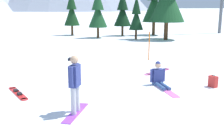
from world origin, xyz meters
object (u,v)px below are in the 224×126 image
(trail_marker_pole, at_px, (149,46))
(pine_tree_young, at_px, (154,2))
(loose_snowboard_far_spare, at_px, (18,93))
(pine_tree_twin, at_px, (136,15))
(backpack_red, at_px, (213,82))
(pine_tree_slender, at_px, (72,11))
(pine_tree_short, at_px, (98,11))
(loose_snowboard_near_left, at_px, (158,71))
(pine_tree_leaning, at_px, (123,11))
(snowboarder_midground, at_px, (159,78))
(snowboarder_foreground, at_px, (75,83))

(trail_marker_pole, height_order, pine_tree_young, pine_tree_young)
(loose_snowboard_far_spare, xyz_separation_m, pine_tree_twin, (11.44, 13.06, 2.24))
(backpack_red, height_order, pine_tree_slender, pine_tree_slender)
(pine_tree_twin, height_order, pine_tree_slender, pine_tree_slender)
(pine_tree_twin, height_order, pine_tree_young, pine_tree_young)
(pine_tree_short, height_order, pine_tree_young, pine_tree_young)
(loose_snowboard_near_left, xyz_separation_m, pine_tree_leaning, (5.20, 15.59, 2.58))
(backpack_red, xyz_separation_m, pine_tree_young, (7.92, 17.81, 3.36))
(snowboarder_midground, relative_size, backpack_red, 3.87)
(pine_tree_slender, bearing_deg, pine_tree_twin, -51.45)
(snowboarder_midground, relative_size, pine_tree_leaning, 0.38)
(loose_snowboard_far_spare, bearing_deg, loose_snowboard_near_left, 8.38)
(loose_snowboard_near_left, xyz_separation_m, pine_tree_twin, (5.04, 12.12, 2.24))
(pine_tree_short, bearing_deg, snowboarder_foreground, -111.16)
(loose_snowboard_far_spare, height_order, pine_tree_leaning, pine_tree_leaning)
(pine_tree_slender, bearing_deg, snowboarder_midground, -94.21)
(trail_marker_pole, bearing_deg, pine_tree_slender, 92.84)
(loose_snowboard_near_left, bearing_deg, snowboarder_foreground, -144.71)
(loose_snowboard_near_left, height_order, backpack_red, backpack_red)
(pine_tree_leaning, xyz_separation_m, pine_tree_slender, (-4.89, 2.47, 0.05))
(backpack_red, distance_m, trail_marker_pole, 5.70)
(trail_marker_pole, bearing_deg, snowboarder_midground, -115.30)
(snowboarder_foreground, distance_m, trail_marker_pole, 8.63)
(snowboarder_foreground, bearing_deg, pine_tree_slender, 76.35)
(loose_snowboard_far_spare, xyz_separation_m, pine_tree_young, (15.00, 15.81, 3.55))
(snowboarder_midground, bearing_deg, loose_snowboard_far_spare, 168.29)
(snowboarder_foreground, height_order, loose_snowboard_near_left, snowboarder_foreground)
(snowboarder_midground, height_order, pine_tree_slender, pine_tree_slender)
(loose_snowboard_near_left, height_order, pine_tree_leaning, pine_tree_leaning)
(snowboarder_midground, xyz_separation_m, pine_tree_short, (3.28, 16.70, 2.30))
(snowboarder_midground, height_order, loose_snowboard_far_spare, snowboarder_midground)
(pine_tree_twin, distance_m, pine_tree_young, 4.69)
(pine_tree_slender, bearing_deg, loose_snowboard_far_spare, -109.43)
(loose_snowboard_near_left, bearing_deg, pine_tree_twin, 67.39)
(backpack_red, bearing_deg, pine_tree_short, 85.40)
(snowboarder_foreground, distance_m, pine_tree_young, 22.96)
(snowboarder_midground, xyz_separation_m, pine_tree_leaning, (6.37, 17.62, 2.27))
(pine_tree_twin, bearing_deg, pine_tree_young, 37.67)
(trail_marker_pole, relative_size, pine_tree_young, 0.25)
(snowboarder_midground, bearing_deg, pine_tree_short, 78.90)
(trail_marker_pole, height_order, pine_tree_short, pine_tree_short)
(loose_snowboard_near_left, bearing_deg, backpack_red, -76.85)
(pine_tree_leaning, bearing_deg, pine_tree_young, -11.97)
(pine_tree_twin, xyz_separation_m, pine_tree_short, (-2.94, 2.56, 0.36))
(pine_tree_twin, xyz_separation_m, pine_tree_young, (3.56, 2.75, 1.31))
(loose_snowboard_far_spare, distance_m, backpack_red, 7.36)
(snowboarder_foreground, relative_size, loose_snowboard_near_left, 0.93)
(loose_snowboard_far_spare, height_order, pine_tree_slender, pine_tree_slender)
(loose_snowboard_far_spare, distance_m, pine_tree_slender, 20.32)
(snowboarder_midground, relative_size, trail_marker_pole, 1.10)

